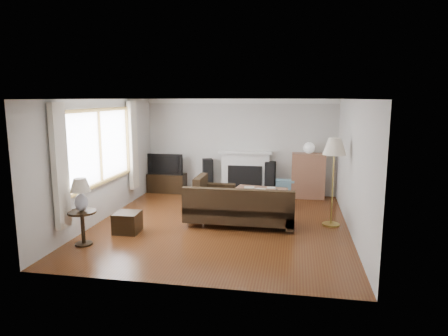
% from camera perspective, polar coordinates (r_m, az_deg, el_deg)
% --- Properties ---
extents(room, '(5.10, 5.60, 2.54)m').
position_cam_1_polar(room, '(7.88, -0.39, 0.70)').
color(room, '#562B13').
rests_on(room, ground).
extents(window, '(0.12, 2.74, 1.54)m').
position_cam_1_polar(window, '(8.45, -17.23, 2.94)').
color(window, brown).
rests_on(window, room).
extents(curtain_near, '(0.10, 0.35, 2.10)m').
position_cam_1_polar(curtain_near, '(7.14, -22.38, 0.20)').
color(curtain_near, silver).
rests_on(curtain_near, room).
extents(curtain_far, '(0.10, 0.35, 2.10)m').
position_cam_1_polar(curtain_far, '(9.81, -12.87, 3.17)').
color(curtain_far, silver).
rests_on(curtain_far, room).
extents(fireplace, '(1.40, 0.26, 1.15)m').
position_cam_1_polar(fireplace, '(10.54, 3.05, -0.67)').
color(fireplace, white).
rests_on(fireplace, room).
extents(tv_stand, '(1.01, 0.45, 0.50)m').
position_cam_1_polar(tv_stand, '(10.93, -8.15, -2.11)').
color(tv_stand, black).
rests_on(tv_stand, ground).
extents(television, '(0.96, 0.13, 0.55)m').
position_cam_1_polar(television, '(10.83, -8.22, 0.63)').
color(television, black).
rests_on(television, tv_stand).
extents(speaker_left, '(0.35, 0.38, 0.93)m').
position_cam_1_polar(speaker_left, '(10.63, -2.33, -1.19)').
color(speaker_left, black).
rests_on(speaker_left, ground).
extents(speaker_right, '(0.27, 0.32, 0.89)m').
position_cam_1_polar(speaker_right, '(10.42, 6.60, -1.57)').
color(speaker_right, black).
rests_on(speaker_right, ground).
extents(bookshelf, '(0.83, 0.39, 1.14)m').
position_cam_1_polar(bookshelf, '(10.36, 11.92, -1.09)').
color(bookshelf, '#905C43').
rests_on(bookshelf, ground).
extents(globe_lamp, '(0.28, 0.28, 0.28)m').
position_cam_1_polar(globe_lamp, '(10.25, 12.06, 2.82)').
color(globe_lamp, white).
rests_on(globe_lamp, bookshelf).
extents(sectional_sofa, '(2.34, 1.71, 0.76)m').
position_cam_1_polar(sectional_sofa, '(8.00, 2.27, -5.55)').
color(sectional_sofa, black).
rests_on(sectional_sofa, ground).
extents(coffee_table, '(1.25, 0.80, 0.46)m').
position_cam_1_polar(coffee_table, '(9.30, 5.22, -4.33)').
color(coffee_table, '#8D5C43').
rests_on(coffee_table, ground).
extents(footstool, '(0.48, 0.48, 0.39)m').
position_cam_1_polar(footstool, '(7.84, -13.64, -7.56)').
color(footstool, black).
rests_on(footstool, ground).
extents(floor_lamp, '(0.58, 0.58, 1.75)m').
position_cam_1_polar(floor_lamp, '(8.16, 15.28, -2.00)').
color(floor_lamp, '#B2963E').
rests_on(floor_lamp, ground).
extents(side_table, '(0.48, 0.48, 0.60)m').
position_cam_1_polar(side_table, '(7.39, -19.51, -8.06)').
color(side_table, black).
rests_on(side_table, ground).
extents(table_lamp, '(0.35, 0.35, 0.56)m').
position_cam_1_polar(table_lamp, '(7.24, -19.78, -3.66)').
color(table_lamp, silver).
rests_on(table_lamp, side_table).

